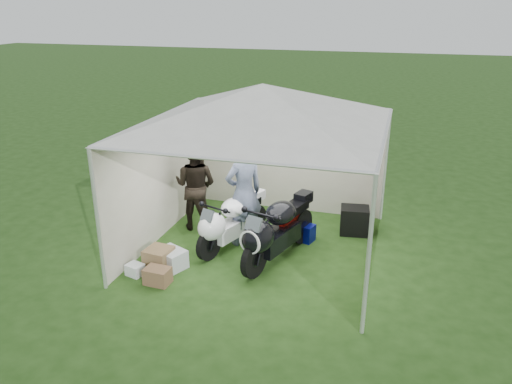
% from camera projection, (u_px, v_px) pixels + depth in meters
% --- Properties ---
extents(ground, '(80.00, 80.00, 0.00)m').
position_uv_depth(ground, '(262.00, 248.00, 9.16)').
color(ground, '#1D3C11').
rests_on(ground, ground).
extents(canopy_tent, '(5.66, 5.66, 3.00)m').
position_uv_depth(canopy_tent, '(263.00, 109.00, 8.27)').
color(canopy_tent, silver).
rests_on(canopy_tent, ground).
extents(motorcycle_white, '(0.89, 1.85, 0.95)m').
position_uv_depth(motorcycle_white, '(229.00, 221.00, 9.01)').
color(motorcycle_white, black).
rests_on(motorcycle_white, ground).
extents(motorcycle_black, '(0.94, 2.13, 1.08)m').
position_uv_depth(motorcycle_black, '(275.00, 230.00, 8.51)').
color(motorcycle_black, black).
rests_on(motorcycle_black, ground).
extents(paddock_stand, '(0.49, 0.39, 0.32)m').
position_uv_depth(paddock_stand, '(303.00, 232.00, 9.44)').
color(paddock_stand, '#0D16B1').
rests_on(paddock_stand, ground).
extents(person_dark_jacket, '(0.91, 0.73, 1.79)m').
position_uv_depth(person_dark_jacket, '(196.00, 185.00, 9.71)').
color(person_dark_jacket, black).
rests_on(person_dark_jacket, ground).
extents(person_blue_jacket, '(0.85, 0.85, 1.99)m').
position_uv_depth(person_blue_jacket, '(244.00, 193.00, 9.04)').
color(person_blue_jacket, slate).
rests_on(person_blue_jacket, ground).
extents(equipment_box, '(0.59, 0.49, 0.54)m').
position_uv_depth(equipment_box, '(354.00, 220.00, 9.68)').
color(equipment_box, black).
rests_on(equipment_box, ground).
extents(crate_0, '(0.59, 0.53, 0.32)m').
position_uv_depth(crate_0, '(171.00, 259.00, 8.46)').
color(crate_0, '#B6BBC0').
rests_on(crate_0, ground).
extents(crate_1, '(0.46, 0.46, 0.37)m').
position_uv_depth(crate_1, '(159.00, 259.00, 8.41)').
color(crate_1, brown).
rests_on(crate_1, ground).
extents(crate_2, '(0.32, 0.29, 0.20)m').
position_uv_depth(crate_2, '(135.00, 270.00, 8.24)').
color(crate_2, silver).
rests_on(crate_2, ground).
extents(crate_3, '(0.42, 0.31, 0.27)m').
position_uv_depth(crate_3, '(158.00, 276.00, 7.98)').
color(crate_3, brown).
rests_on(crate_3, ground).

